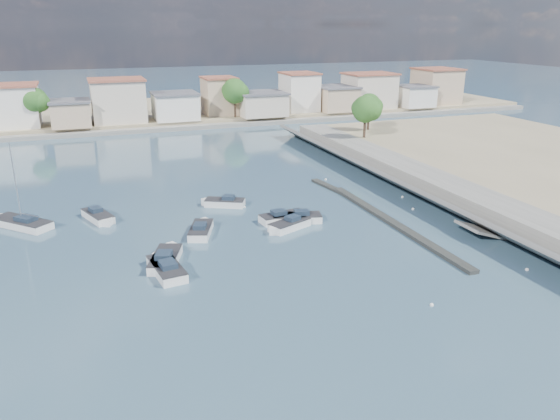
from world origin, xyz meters
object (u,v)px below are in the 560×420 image
object	(u,v)px
motorboat_c	(294,219)
motorboat_a	(166,268)
sailboat	(20,223)
motorboat_f	(223,203)
motorboat_d	(288,226)
motorboat_b	(201,230)
motorboat_h	(285,217)
motorboat_g	(99,217)
motorboat_e	(166,258)

from	to	relation	value
motorboat_c	motorboat_a	bearing A→B (deg)	-152.19
sailboat	motorboat_f	bearing A→B (deg)	-1.77
motorboat_a	motorboat_c	size ratio (longest dim) A/B	1.04
motorboat_d	motorboat_f	distance (m)	10.52
motorboat_b	motorboat_h	xyz separation A→B (m)	(9.13, 0.58, 0.00)
motorboat_f	motorboat_g	world-z (taller)	same
motorboat_a	motorboat_e	distance (m)	2.03
motorboat_d	motorboat_e	bearing A→B (deg)	-163.09
motorboat_b	motorboat_c	bearing A→B (deg)	-0.73
sailboat	motorboat_c	bearing A→B (deg)	-17.36
motorboat_b	motorboat_d	size ratio (longest dim) A/B	1.06
motorboat_b	motorboat_g	xyz separation A→B (m)	(-9.39, 7.46, 0.00)
motorboat_d	motorboat_f	world-z (taller)	same
motorboat_h	sailboat	size ratio (longest dim) A/B	0.62
motorboat_e	motorboat_f	world-z (taller)	same
motorboat_e	motorboat_c	bearing A→B (deg)	21.83
motorboat_b	sailboat	distance (m)	19.03
motorboat_d	motorboat_e	size ratio (longest dim) A/B	0.84
motorboat_c	motorboat_e	world-z (taller)	same
motorboat_d	sailboat	bearing A→B (deg)	158.18
motorboat_b	sailboat	size ratio (longest dim) A/B	0.59
motorboat_a	motorboat_b	size ratio (longest dim) A/B	1.14
motorboat_h	sailboat	bearing A→B (deg)	163.57
motorboat_a	motorboat_e	size ratio (longest dim) A/B	1.02
motorboat_e	motorboat_b	bearing A→B (deg)	53.06
motorboat_h	motorboat_b	bearing A→B (deg)	-176.38
motorboat_c	motorboat_d	xyz separation A→B (m)	(-1.41, -1.81, -0.00)
motorboat_c	sailboat	distance (m)	28.29
motorboat_b	motorboat_e	world-z (taller)	same
motorboat_f	motorboat_h	xyz separation A→B (m)	(4.96, -7.08, 0.00)
motorboat_c	motorboat_g	xyz separation A→B (m)	(-19.28, 7.58, 0.00)
motorboat_d	motorboat_c	bearing A→B (deg)	52.09
motorboat_h	motorboat_c	bearing A→B (deg)	-43.12
motorboat_g	motorboat_h	size ratio (longest dim) A/B	0.96
motorboat_e	motorboat_h	distance (m)	14.97
motorboat_f	motorboat_e	bearing A→B (deg)	-122.38
motorboat_a	motorboat_g	bearing A→B (deg)	106.86
motorboat_g	motorboat_e	bearing A→B (deg)	-69.41
motorboat_b	motorboat_e	bearing A→B (deg)	-126.94
motorboat_b	sailboat	xyz separation A→B (m)	(-17.11, 8.32, 0.03)
motorboat_a	motorboat_h	distance (m)	16.24
motorboat_b	motorboat_h	distance (m)	9.15
motorboat_c	motorboat_e	size ratio (longest dim) A/B	0.99
motorboat_g	motorboat_a	bearing A→B (deg)	-73.14
motorboat_a	motorboat_d	world-z (taller)	same
motorboat_f	sailboat	world-z (taller)	sailboat
motorboat_b	motorboat_e	distance (m)	7.31
motorboat_a	sailboat	bearing A→B (deg)	127.40
motorboat_b	motorboat_d	distance (m)	8.70
motorboat_f	motorboat_g	distance (m)	13.56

